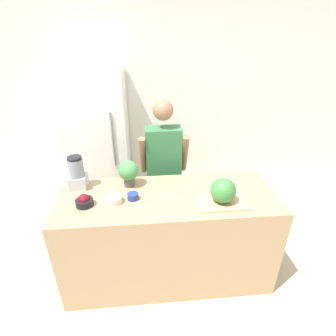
% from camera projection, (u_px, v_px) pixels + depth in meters
% --- Properties ---
extents(ground_plane, '(14.00, 14.00, 0.00)m').
position_uv_depth(ground_plane, '(172.00, 302.00, 2.37)').
color(ground_plane, beige).
extents(wall_back, '(8.00, 0.06, 2.60)m').
position_uv_depth(wall_back, '(157.00, 104.00, 3.59)').
color(wall_back, white).
rests_on(wall_back, ground_plane).
extents(counter_island, '(1.90, 0.73, 0.92)m').
position_uv_depth(counter_island, '(168.00, 236.00, 2.48)').
color(counter_island, tan).
rests_on(counter_island, ground_plane).
extents(refrigerator, '(0.74, 0.73, 1.82)m').
position_uv_depth(refrigerator, '(99.00, 144.00, 3.35)').
color(refrigerator, white).
rests_on(refrigerator, ground_plane).
extents(person, '(0.52, 0.26, 1.59)m').
position_uv_depth(person, '(164.00, 170.00, 2.90)').
color(person, '#4C608C').
rests_on(person, ground_plane).
extents(cutting_board, '(0.41, 0.26, 0.01)m').
position_uv_depth(cutting_board, '(222.00, 202.00, 2.17)').
color(cutting_board, tan).
rests_on(cutting_board, counter_island).
extents(watermelon, '(0.21, 0.21, 0.21)m').
position_uv_depth(watermelon, '(223.00, 190.00, 2.12)').
color(watermelon, '#3D7F3D').
rests_on(watermelon, cutting_board).
extents(bowl_cherries, '(0.14, 0.14, 0.10)m').
position_uv_depth(bowl_cherries, '(84.00, 201.00, 2.12)').
color(bowl_cherries, black).
rests_on(bowl_cherries, counter_island).
extents(bowl_cream, '(0.15, 0.15, 0.10)m').
position_uv_depth(bowl_cream, '(113.00, 199.00, 2.16)').
color(bowl_cream, beige).
rests_on(bowl_cream, counter_island).
extents(bowl_small_blue, '(0.09, 0.09, 0.06)m').
position_uv_depth(bowl_small_blue, '(133.00, 196.00, 2.21)').
color(bowl_small_blue, navy).
rests_on(bowl_small_blue, counter_island).
extents(blender, '(0.15, 0.15, 0.31)m').
position_uv_depth(blender, '(77.00, 174.00, 2.33)').
color(blender, '#B7B7BC').
rests_on(blender, counter_island).
extents(potted_plant, '(0.18, 0.18, 0.25)m').
position_uv_depth(potted_plant, '(128.00, 172.00, 2.35)').
color(potted_plant, '#514C47').
rests_on(potted_plant, counter_island).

